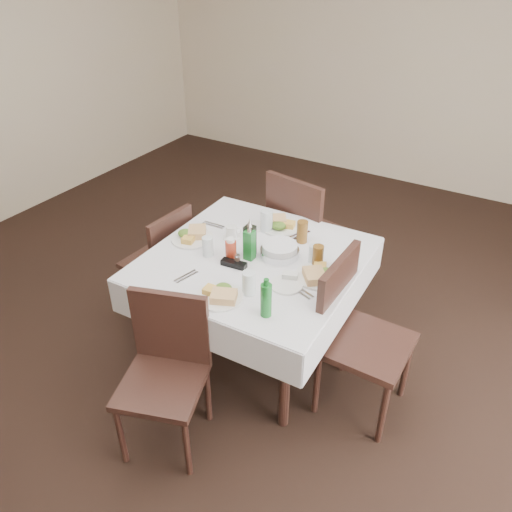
# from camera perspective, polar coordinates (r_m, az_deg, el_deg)

# --- Properties ---
(ground_plane) EXTENTS (7.00, 7.00, 0.00)m
(ground_plane) POSITION_cam_1_polar(r_m,az_deg,el_deg) (3.39, -3.64, -12.16)
(ground_plane) COLOR black
(room_shell) EXTENTS (6.04, 7.04, 2.80)m
(room_shell) POSITION_cam_1_polar(r_m,az_deg,el_deg) (2.50, -5.05, 16.81)
(room_shell) COLOR beige
(room_shell) RESTS_ON ground
(dining_table) EXTENTS (1.26, 1.26, 0.76)m
(dining_table) POSITION_cam_1_polar(r_m,az_deg,el_deg) (3.05, -0.16, -1.49)
(dining_table) COLOR black
(dining_table) RESTS_ON ground
(chair_north) EXTENTS (0.55, 0.55, 1.00)m
(chair_north) POSITION_cam_1_polar(r_m,az_deg,el_deg) (3.70, 5.27, 3.13)
(chair_north) COLOR black
(chair_north) RESTS_ON ground
(chair_south) EXTENTS (0.53, 0.53, 0.89)m
(chair_south) POSITION_cam_1_polar(r_m,az_deg,el_deg) (2.72, -10.18, -11.89)
(chair_south) COLOR black
(chair_south) RESTS_ON ground
(chair_east) EXTENTS (0.47, 0.47, 0.97)m
(chair_east) POSITION_cam_1_polar(r_m,az_deg,el_deg) (2.86, 11.01, -8.01)
(chair_east) COLOR black
(chair_east) RESTS_ON ground
(chair_west) EXTENTS (0.42, 0.42, 0.85)m
(chair_west) POSITION_cam_1_polar(r_m,az_deg,el_deg) (3.58, -10.50, -0.09)
(chair_west) COLOR black
(chair_west) RESTS_ON ground
(meal_north) EXTENTS (0.27, 0.27, 0.06)m
(meal_north) POSITION_cam_1_polar(r_m,az_deg,el_deg) (3.31, 2.68, 3.66)
(meal_north) COLOR white
(meal_north) RESTS_ON dining_table
(meal_south) EXTENTS (0.26, 0.26, 0.06)m
(meal_south) POSITION_cam_1_polar(r_m,az_deg,el_deg) (2.67, -4.05, -4.41)
(meal_south) COLOR white
(meal_south) RESTS_ON dining_table
(meal_east) EXTENTS (0.27, 0.27, 0.06)m
(meal_east) POSITION_cam_1_polar(r_m,az_deg,el_deg) (2.83, 7.20, -2.13)
(meal_east) COLOR white
(meal_east) RESTS_ON dining_table
(meal_west) EXTENTS (0.27, 0.27, 0.06)m
(meal_west) POSITION_cam_1_polar(r_m,az_deg,el_deg) (3.20, -7.32, 2.33)
(meal_west) COLOR white
(meal_west) RESTS_ON dining_table
(side_plate_a) EXTENTS (0.15, 0.15, 0.01)m
(side_plate_a) POSITION_cam_1_polar(r_m,az_deg,el_deg) (3.31, -0.12, 3.40)
(side_plate_a) COLOR white
(side_plate_a) RESTS_ON dining_table
(side_plate_b) EXTENTS (0.18, 0.18, 0.01)m
(side_plate_b) POSITION_cam_1_polar(r_m,az_deg,el_deg) (2.76, 3.50, -3.32)
(side_plate_b) COLOR white
(side_plate_b) RESTS_ON dining_table
(water_n) EXTENTS (0.08, 0.08, 0.15)m
(water_n) POSITION_cam_1_polar(r_m,az_deg,el_deg) (3.24, 1.22, 4.04)
(water_n) COLOR silver
(water_n) RESTS_ON dining_table
(water_s) EXTENTS (0.07, 0.07, 0.13)m
(water_s) POSITION_cam_1_polar(r_m,az_deg,el_deg) (2.67, -0.82, -3.10)
(water_s) COLOR silver
(water_s) RESTS_ON dining_table
(water_e) EXTENTS (0.06, 0.06, 0.11)m
(water_e) POSITION_cam_1_polar(r_m,az_deg,el_deg) (2.95, 6.64, 0.22)
(water_e) COLOR silver
(water_e) RESTS_ON dining_table
(water_w) EXTENTS (0.07, 0.07, 0.12)m
(water_w) POSITION_cam_1_polar(r_m,az_deg,el_deg) (3.00, -5.53, 1.09)
(water_w) COLOR silver
(water_w) RESTS_ON dining_table
(iced_tea_a) EXTENTS (0.07, 0.07, 0.14)m
(iced_tea_a) POSITION_cam_1_polar(r_m,az_deg,el_deg) (3.14, 5.30, 2.78)
(iced_tea_a) COLOR brown
(iced_tea_a) RESTS_ON dining_table
(iced_tea_b) EXTENTS (0.06, 0.06, 0.13)m
(iced_tea_b) POSITION_cam_1_polar(r_m,az_deg,el_deg) (2.91, 7.08, -0.01)
(iced_tea_b) COLOR brown
(iced_tea_b) RESTS_ON dining_table
(bread_basket) EXTENTS (0.24, 0.24, 0.08)m
(bread_basket) POSITION_cam_1_polar(r_m,az_deg,el_deg) (3.00, 2.72, 0.67)
(bread_basket) COLOR silver
(bread_basket) RESTS_ON dining_table
(oil_cruet_dark) EXTENTS (0.06, 0.06, 0.25)m
(oil_cruet_dark) POSITION_cam_1_polar(r_m,az_deg,el_deg) (2.97, -0.71, 1.92)
(oil_cruet_dark) COLOR black
(oil_cruet_dark) RESTS_ON dining_table
(oil_cruet_green) EXTENTS (0.06, 0.06, 0.24)m
(oil_cruet_green) POSITION_cam_1_polar(r_m,az_deg,el_deg) (2.94, -0.75, 1.41)
(oil_cruet_green) COLOR #1A6C27
(oil_cruet_green) RESTS_ON dining_table
(ketchup_bottle) EXTENTS (0.07, 0.07, 0.14)m
(ketchup_bottle) POSITION_cam_1_polar(r_m,az_deg,el_deg) (2.95, -2.89, 0.74)
(ketchup_bottle) COLOR #AA321C
(ketchup_bottle) RESTS_ON dining_table
(salt_shaker) EXTENTS (0.04, 0.04, 0.09)m
(salt_shaker) POSITION_cam_1_polar(r_m,az_deg,el_deg) (2.99, -2.64, 0.68)
(salt_shaker) COLOR white
(salt_shaker) RESTS_ON dining_table
(pepper_shaker) EXTENTS (0.03, 0.03, 0.07)m
(pepper_shaker) POSITION_cam_1_polar(r_m,az_deg,el_deg) (2.92, -2.14, -0.44)
(pepper_shaker) COLOR #3F2D24
(pepper_shaker) RESTS_ON dining_table
(coffee_mug) EXTENTS (0.11, 0.11, 0.08)m
(coffee_mug) POSITION_cam_1_polar(r_m,az_deg,el_deg) (3.18, -2.77, 2.67)
(coffee_mug) COLOR white
(coffee_mug) RESTS_ON dining_table
(sunglasses) EXTENTS (0.16, 0.07, 0.03)m
(sunglasses) POSITION_cam_1_polar(r_m,az_deg,el_deg) (2.92, -2.55, -0.90)
(sunglasses) COLOR black
(sunglasses) RESTS_ON dining_table
(green_bottle) EXTENTS (0.06, 0.06, 0.22)m
(green_bottle) POSITION_cam_1_polar(r_m,az_deg,el_deg) (2.51, 1.16, -4.99)
(green_bottle) COLOR #1A6C27
(green_bottle) RESTS_ON dining_table
(sugar_caddy) EXTENTS (0.10, 0.08, 0.04)m
(sugar_caddy) POSITION_cam_1_polar(r_m,az_deg,el_deg) (2.81, 3.91, -2.30)
(sugar_caddy) COLOR white
(sugar_caddy) RESTS_ON dining_table
(cutlery_n) EXTENTS (0.10, 0.20, 0.01)m
(cutlery_n) POSITION_cam_1_polar(r_m,az_deg,el_deg) (3.22, 4.77, 2.34)
(cutlery_n) COLOR silver
(cutlery_n) RESTS_ON dining_table
(cutlery_s) EXTENTS (0.07, 0.16, 0.01)m
(cutlery_s) POSITION_cam_1_polar(r_m,az_deg,el_deg) (2.86, -7.98, -2.34)
(cutlery_s) COLOR silver
(cutlery_s) RESTS_ON dining_table
(cutlery_e) EXTENTS (0.18, 0.10, 0.01)m
(cutlery_e) POSITION_cam_1_polar(r_m,az_deg,el_deg) (2.73, 5.05, -3.99)
(cutlery_e) COLOR silver
(cutlery_e) RESTS_ON dining_table
(cutlery_w) EXTENTS (0.16, 0.04, 0.01)m
(cutlery_w) POSITION_cam_1_polar(r_m,az_deg,el_deg) (3.35, -4.87, 3.53)
(cutlery_w) COLOR silver
(cutlery_w) RESTS_ON dining_table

